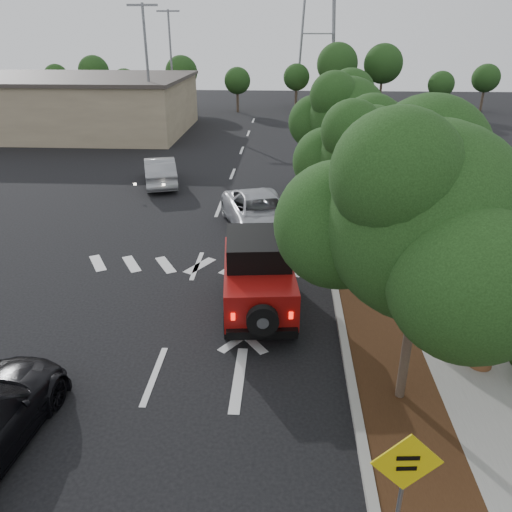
{
  "coord_description": "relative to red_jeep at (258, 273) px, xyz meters",
  "views": [
    {
      "loc": [
        2.97,
        -9.37,
        7.46
      ],
      "look_at": [
        2.23,
        3.0,
        1.8
      ],
      "focal_mm": 35.0,
      "sensor_mm": 36.0,
      "label": 1
    }
  ],
  "objects": [
    {
      "name": "ground",
      "position": [
        -2.26,
        -3.34,
        -1.11
      ],
      "size": [
        120.0,
        120.0,
        0.0
      ],
      "primitive_type": "plane",
      "color": "black",
      "rests_on": "ground"
    },
    {
      "name": "curb",
      "position": [
        2.34,
        8.66,
        -1.04
      ],
      "size": [
        0.2,
        70.0,
        0.15
      ],
      "primitive_type": "cube",
      "color": "#9E9B93",
      "rests_on": "ground"
    },
    {
      "name": "planting_strip",
      "position": [
        3.34,
        8.66,
        -1.05
      ],
      "size": [
        1.8,
        70.0,
        0.12
      ],
      "primitive_type": "cube",
      "color": "black",
      "rests_on": "ground"
    },
    {
      "name": "sidewalk",
      "position": [
        5.24,
        8.66,
        -1.05
      ],
      "size": [
        2.0,
        70.0,
        0.12
      ],
      "primitive_type": "cube",
      "color": "gray",
      "rests_on": "ground"
    },
    {
      "name": "hedge",
      "position": [
        6.64,
        8.66,
        -0.71
      ],
      "size": [
        0.8,
        70.0,
        0.8
      ],
      "primitive_type": "cube",
      "color": "black",
      "rests_on": "ground"
    },
    {
      "name": "commercial_building",
      "position": [
        -18.26,
        26.66,
        0.89
      ],
      "size": [
        22.0,
        12.0,
        4.0
      ],
      "primitive_type": "cube",
      "color": "gray",
      "rests_on": "ground"
    },
    {
      "name": "transmission_tower",
      "position": [
        3.74,
        44.66,
        -1.11
      ],
      "size": [
        7.0,
        4.0,
        28.0
      ],
      "primitive_type": null,
      "color": "slate",
      "rests_on": "ground"
    },
    {
      "name": "street_tree_near",
      "position": [
        3.34,
        -3.84,
        -1.11
      ],
      "size": [
        3.8,
        3.8,
        5.92
      ],
      "primitive_type": null,
      "color": "black",
      "rests_on": "ground"
    },
    {
      "name": "street_tree_mid",
      "position": [
        3.34,
        3.16,
        -1.11
      ],
      "size": [
        3.2,
        3.2,
        5.32
      ],
      "primitive_type": null,
      "color": "black",
      "rests_on": "ground"
    },
    {
      "name": "street_tree_far",
      "position": [
        3.34,
        9.66,
        -1.11
      ],
      "size": [
        3.4,
        3.4,
        5.62
      ],
      "primitive_type": null,
      "color": "black",
      "rests_on": "ground"
    },
    {
      "name": "light_pole_a",
      "position": [
        -8.76,
        22.66,
        -1.11
      ],
      "size": [
        2.0,
        0.22,
        9.0
      ],
      "primitive_type": null,
      "color": "slate",
      "rests_on": "ground"
    },
    {
      "name": "light_pole_b",
      "position": [
        -9.76,
        34.66,
        -1.11
      ],
      "size": [
        2.0,
        0.22,
        9.0
      ],
      "primitive_type": null,
      "color": "slate",
      "rests_on": "ground"
    },
    {
      "name": "red_jeep",
      "position": [
        0.0,
        0.0,
        0.0
      ],
      "size": [
        2.28,
        4.41,
        2.19
      ],
      "rotation": [
        0.0,
        0.0,
        0.1
      ],
      "color": "black",
      "rests_on": "ground"
    },
    {
      "name": "silver_suv_ahead",
      "position": [
        -0.24,
        6.13,
        -0.38
      ],
      "size": [
        3.9,
        5.77,
        1.47
      ],
      "primitive_type": "imported",
      "rotation": [
        0.0,
        0.0,
        0.3
      ],
      "color": "#B8B9C0",
      "rests_on": "ground"
    },
    {
      "name": "silver_sedan_oncoming",
      "position": [
        -5.81,
        12.34,
        -0.39
      ],
      "size": [
        2.7,
        4.65,
        1.45
      ],
      "primitive_type": "imported",
      "rotation": [
        0.0,
        0.0,
        3.43
      ],
      "color": "#96979D",
      "rests_on": "ground"
    },
    {
      "name": "parked_suv",
      "position": [
        -10.02,
        23.46,
        -0.35
      ],
      "size": [
        4.81,
        3.3,
        1.52
      ],
      "primitive_type": "imported",
      "rotation": [
        0.0,
        0.0,
        1.2
      ],
      "color": "#B4B6BD",
      "rests_on": "ground"
    },
    {
      "name": "speed_hump_sign",
      "position": [
        2.54,
        -7.36,
        0.45
      ],
      "size": [
        1.06,
        0.12,
        2.25
      ],
      "rotation": [
        0.0,
        0.0,
        0.08
      ],
      "color": "slate",
      "rests_on": "ground"
    },
    {
      "name": "terracotta_planter",
      "position": [
        5.47,
        -2.64,
        -0.32
      ],
      "size": [
        0.68,
        0.68,
        1.18
      ],
      "rotation": [
        0.0,
        0.0,
        0.08
      ],
      "color": "brown",
      "rests_on": "ground"
    }
  ]
}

